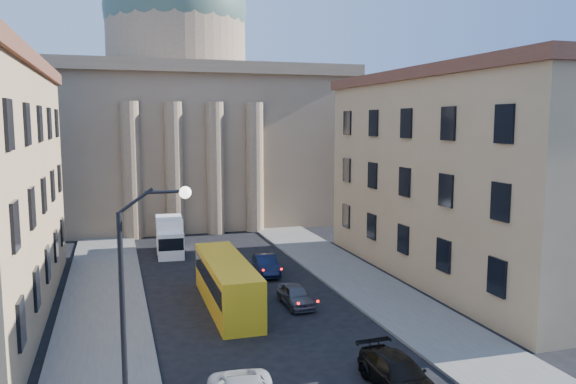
# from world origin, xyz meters

# --- Properties ---
(sidewalk_left) EXTENTS (5.00, 60.00, 0.15)m
(sidewalk_left) POSITION_xyz_m (-8.50, 18.00, 0.07)
(sidewalk_left) COLOR #5C5954
(sidewalk_left) RESTS_ON ground
(sidewalk_right) EXTENTS (5.00, 60.00, 0.15)m
(sidewalk_right) POSITION_xyz_m (8.50, 18.00, 0.07)
(sidewalk_right) COLOR #5C5954
(sidewalk_right) RESTS_ON ground
(church) EXTENTS (68.02, 28.76, 36.60)m
(church) POSITION_xyz_m (0.00, 55.47, 11.88)
(church) COLOR #81694F
(church) RESTS_ON ground
(building_right) EXTENTS (11.60, 26.60, 14.70)m
(building_right) POSITION_xyz_m (17.00, 22.00, 7.42)
(building_right) COLOR tan
(building_right) RESTS_ON ground
(street_lamp) EXTENTS (2.62, 0.44, 8.83)m
(street_lamp) POSITION_xyz_m (-6.97, 8.00, 5.29)
(street_lamp) COLOR black
(street_lamp) RESTS_ON ground
(car_right_mid) EXTENTS (2.11, 4.90, 1.41)m
(car_right_mid) POSITION_xyz_m (3.36, 7.64, 0.70)
(car_right_mid) COLOR black
(car_right_mid) RESTS_ON ground
(car_right_far) EXTENTS (1.57, 3.79, 1.28)m
(car_right_far) POSITION_xyz_m (2.64, 19.23, 0.64)
(car_right_far) COLOR #4E4E53
(car_right_far) RESTS_ON ground
(car_right_distant) EXTENTS (1.82, 4.34, 1.39)m
(car_right_distant) POSITION_xyz_m (2.78, 26.57, 0.70)
(car_right_distant) COLOR black
(car_right_distant) RESTS_ON ground
(city_bus) EXTENTS (2.47, 10.30, 2.90)m
(city_bus) POSITION_xyz_m (-1.37, 20.28, 1.56)
(city_bus) COLOR gold
(city_bus) RESTS_ON ground
(box_truck) EXTENTS (2.44, 5.55, 2.99)m
(box_truck) POSITION_xyz_m (-3.29, 35.28, 1.42)
(box_truck) COLOR white
(box_truck) RESTS_ON ground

